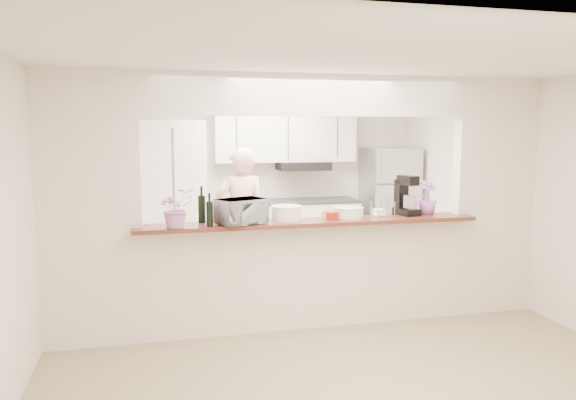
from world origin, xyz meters
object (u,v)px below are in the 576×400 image
object	(u,v)px
stand_mixer	(406,197)
refrigerator	(389,203)
toaster_oven	(241,211)
person	(241,218)

from	to	relation	value
stand_mixer	refrigerator	bearing A→B (deg)	69.11
refrigerator	stand_mixer	world-z (taller)	refrigerator
refrigerator	toaster_oven	xyz separation A→B (m)	(-2.75, -2.75, 0.36)
refrigerator	stand_mixer	size ratio (longest dim) A/B	4.13
person	stand_mixer	bearing A→B (deg)	129.77
toaster_oven	person	bearing A→B (deg)	56.65
toaster_oven	refrigerator	bearing A→B (deg)	20.93
stand_mixer	person	xyz separation A→B (m)	(-1.48, 1.57, -0.40)
refrigerator	stand_mixer	distance (m)	2.80
refrigerator	toaster_oven	size ratio (longest dim) A/B	3.93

